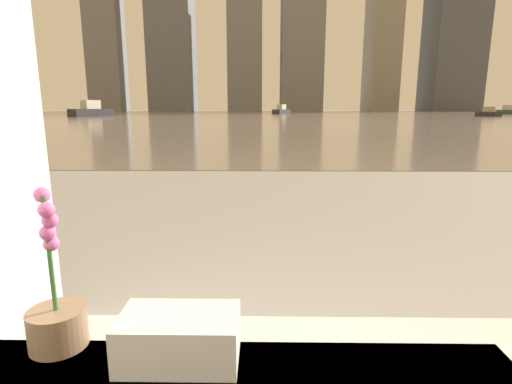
{
  "coord_description": "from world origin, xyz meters",
  "views": [
    {
      "loc": [
        0.09,
        0.04,
        1.1
      ],
      "look_at": [
        0.05,
        2.58,
        0.56
      ],
      "focal_mm": 28.0,
      "sensor_mm": 36.0,
      "label": 1
    }
  ],
  "objects": [
    {
      "name": "skyline_tower_3",
      "position": [
        11.01,
        118.0,
        25.46
      ],
      "size": [
        11.36,
        13.12,
        50.93
      ],
      "color": "slate",
      "rests_on": "ground_plane"
    },
    {
      "name": "towel_stack",
      "position": [
        -0.11,
        0.93,
        0.54
      ],
      "size": [
        0.29,
        0.17,
        0.12
      ],
      "color": "silver",
      "rests_on": "bathtub"
    },
    {
      "name": "harbor_water",
      "position": [
        0.0,
        62.0,
        0.01
      ],
      "size": [
        180.0,
        110.0,
        0.01
      ],
      "color": "gray",
      "rests_on": "ground_plane"
    },
    {
      "name": "harbor_boat_5",
      "position": [
        3.36,
        69.79,
        0.57
      ],
      "size": [
        3.32,
        4.44,
        1.6
      ],
      "color": "#2D2D33",
      "rests_on": "harbor_water"
    },
    {
      "name": "harbor_boat_4",
      "position": [
        28.27,
        51.06,
        0.43
      ],
      "size": [
        1.91,
        3.33,
        1.18
      ],
      "color": "#2D2D33",
      "rests_on": "harbor_water"
    },
    {
      "name": "potted_orchid",
      "position": [
        -0.44,
        0.98,
        0.57
      ],
      "size": [
        0.15,
        0.15,
        0.42
      ],
      "color": "#8C6B4C",
      "rests_on": "bathtub"
    },
    {
      "name": "harbor_boat_2",
      "position": [
        39.94,
        66.59,
        0.53
      ],
      "size": [
        1.9,
        4.11,
        1.49
      ],
      "color": "#335647",
      "rests_on": "harbor_water"
    },
    {
      "name": "skyline_tower_2",
      "position": [
        -4.75,
        118.0,
        15.26
      ],
      "size": [
        9.5,
        10.44,
        30.52
      ],
      "color": "slate",
      "rests_on": "ground_plane"
    },
    {
      "name": "harbor_boat_0",
      "position": [
        -31.62,
        51.15,
        0.71
      ],
      "size": [
        3.13,
        5.61,
        1.99
      ],
      "color": "#335647",
      "rests_on": "harbor_water"
    },
    {
      "name": "skyline_tower_5",
      "position": [
        53.31,
        118.0,
        27.01
      ],
      "size": [
        13.51,
        13.19,
        54.02
      ],
      "color": "#4C515B",
      "rests_on": "ground_plane"
    },
    {
      "name": "harbor_boat_1",
      "position": [
        -20.61,
        48.89,
        0.7
      ],
      "size": [
        4.24,
        5.37,
        1.95
      ],
      "color": "#2D2D33",
      "rests_on": "harbor_water"
    }
  ]
}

